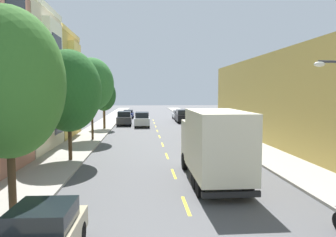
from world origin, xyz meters
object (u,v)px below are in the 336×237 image
Objects in this scene: street_tree_nearest at (8,83)px; delivery_box_truck at (214,143)px; parked_suv_charcoal at (124,118)px; parked_suv_black at (183,116)px; street_tree_farthest at (104,95)px; street_tree_third at (92,84)px; parked_wagon_white at (179,115)px; parked_sedan_navy at (128,114)px; moving_silver_sedan at (142,119)px; street_tree_second at (69,91)px.

delivery_box_truck is at bearing 24.30° from street_tree_nearest.
street_tree_nearest is 33.03m from parked_suv_charcoal.
parked_suv_charcoal is at bearing -158.30° from parked_suv_black.
street_tree_farthest is at bearing -112.52° from parked_suv_charcoal.
street_tree_third is 1.60× the size of parked_wagon_white.
parked_wagon_white is at bearing 52.49° from street_tree_farthest.
delivery_box_truck is at bearing -94.47° from parked_suv_black.
parked_wagon_white is at bearing 75.46° from street_tree_nearest.
street_tree_farthest is 25.33m from delivery_box_truck.
street_tree_nearest is 9.43m from delivery_box_truck.
parked_suv_black is 1.06× the size of parked_sedan_navy.
parked_suv_charcoal is 1.06× the size of parked_sedan_navy.
street_tree_farthest is at bearing -147.34° from moving_silver_sedan.
delivery_box_truck reaches higher than parked_suv_black.
delivery_box_truck is at bearing -82.35° from moving_silver_sedan.
moving_silver_sedan is (-6.19, -11.11, 0.18)m from parked_wagon_white.
street_tree_third reaches higher than moving_silver_sedan.
street_tree_second reaches higher than parked_sedan_navy.
street_tree_third is 26.01m from parked_wagon_white.
street_tree_second is 1.48× the size of moving_silver_sedan.
street_tree_third reaches higher than parked_sedan_navy.
parked_suv_charcoal is at bearing 137.77° from moving_silver_sedan.
moving_silver_sedan is (2.46, -14.98, 0.24)m from parked_sedan_navy.
street_tree_nearest is at bearing -90.00° from street_tree_farthest.
delivery_box_truck is at bearing -93.91° from parked_wagon_white.
parked_suv_charcoal is at bearing -134.23° from parked_wagon_white.
parked_suv_black is 12.69m from parked_sedan_navy.
moving_silver_sedan is at bearing 81.43° from street_tree_nearest.
parked_suv_black is at bearing 73.46° from street_tree_nearest.
parked_suv_black is (8.59, 3.42, 0.00)m from parked_suv_charcoal.
delivery_box_truck is 1.47× the size of parked_suv_black.
street_tree_second is 1.48× the size of parked_suv_black.
street_tree_nearest is 1.56× the size of parked_wagon_white.
parked_wagon_white is (10.79, 23.25, -4.46)m from street_tree_third.
street_tree_second is 29.26m from parked_suv_black.
street_tree_third reaches higher than street_tree_second.
street_tree_third is 21.21m from parked_suv_black.
street_tree_third is 15.14m from parked_suv_charcoal.
street_tree_third is at bearing 90.00° from street_tree_second.
moving_silver_sedan is (4.60, 30.51, -3.84)m from street_tree_nearest.
street_tree_second is 1.00× the size of delivery_box_truck.
parked_suv_charcoal is 12.40m from parked_wagon_white.
parked_suv_black reaches higher than parked_wagon_white.
street_tree_third is at bearing -98.50° from parked_suv_charcoal.
parked_wagon_white is 0.99× the size of moving_silver_sedan.
street_tree_farthest is 1.25× the size of parked_suv_charcoal.
street_tree_third is at bearing -121.12° from parked_suv_black.
street_tree_farthest reaches higher than parked_wagon_white.
delivery_box_truck reaches higher than parked_sedan_navy.
parked_wagon_white reaches higher than parked_sedan_navy.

